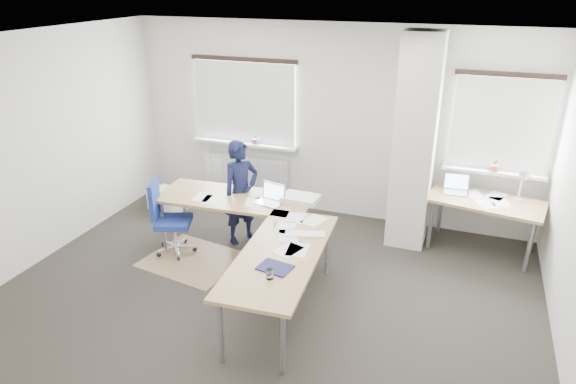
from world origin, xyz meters
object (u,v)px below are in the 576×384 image
(desk_main, at_px, (259,224))
(person, at_px, (241,192))
(desk_side, at_px, (486,203))
(task_chair, at_px, (172,233))

(desk_main, relative_size, person, 1.85)
(desk_side, bearing_deg, desk_main, -137.64)
(desk_main, xyz_separation_m, task_chair, (-1.31, 0.15, -0.42))
(person, bearing_deg, task_chair, 164.11)
(desk_side, xyz_separation_m, task_chair, (-3.78, -1.42, -0.41))
(desk_main, bearing_deg, task_chair, 169.99)
(desk_main, distance_m, person, 0.97)
(desk_main, xyz_separation_m, desk_side, (2.47, 1.57, -0.01))
(task_chair, bearing_deg, desk_side, 0.49)
(task_chair, distance_m, person, 1.05)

